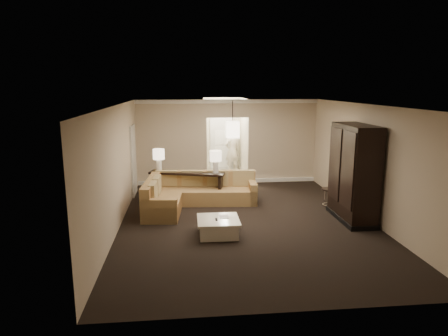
{
  "coord_description": "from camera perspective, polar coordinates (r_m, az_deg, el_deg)",
  "views": [
    {
      "loc": [
        -1.49,
        -9.14,
        3.24
      ],
      "look_at": [
        -0.41,
        1.2,
        1.09
      ],
      "focal_mm": 32.0,
      "sensor_mm": 36.0,
      "label": 1
    }
  ],
  "objects": [
    {
      "name": "wall_left",
      "position": [
        9.45,
        -15.03,
        0.06
      ],
      "size": [
        0.04,
        8.0,
        2.8
      ],
      "primitive_type": "cube",
      "color": "beige",
      "rests_on": "ground"
    },
    {
      "name": "crown_molding",
      "position": [
        13.18,
        0.56,
        9.48
      ],
      "size": [
        6.0,
        0.1,
        0.12
      ],
      "primitive_type": "cube",
      "color": "white",
      "rests_on": "wall_back"
    },
    {
      "name": "wall_front",
      "position": [
        5.66,
        9.73,
        -7.46
      ],
      "size": [
        6.0,
        0.04,
        2.8
      ],
      "primitive_type": "cube",
      "color": "beige",
      "rests_on": "ground"
    },
    {
      "name": "side_door",
      "position": [
        12.23,
        -12.8,
        1.09
      ],
      "size": [
        0.05,
        0.9,
        2.1
      ],
      "primitive_type": "cube",
      "color": "silver",
      "rests_on": "ground"
    },
    {
      "name": "ground",
      "position": [
        9.81,
        3.15,
        -7.61
      ],
      "size": [
        8.0,
        8.0,
        0.0
      ],
      "primitive_type": "plane",
      "color": "black",
      "rests_on": "ground"
    },
    {
      "name": "coffee_table",
      "position": [
        8.89,
        -0.83,
        -8.37
      ],
      "size": [
        0.92,
        0.92,
        0.38
      ],
      "rotation": [
        0.0,
        0.0,
        -0.01
      ],
      "color": "white",
      "rests_on": "ground"
    },
    {
      "name": "armoire",
      "position": [
        10.11,
        18.0,
        -0.97
      ],
      "size": [
        0.7,
        1.63,
        2.34
      ],
      "color": "black",
      "rests_on": "ground"
    },
    {
      "name": "person",
      "position": [
        15.04,
        1.2,
        2.79
      ],
      "size": [
        0.78,
        0.66,
        1.83
      ],
      "primitive_type": "imported",
      "rotation": [
        0.0,
        0.0,
        3.54
      ],
      "color": "beige",
      "rests_on": "ground"
    },
    {
      "name": "baseboard",
      "position": [
        13.55,
        0.54,
        -1.87
      ],
      "size": [
        6.0,
        0.1,
        0.12
      ],
      "primitive_type": "cube",
      "color": "white",
      "rests_on": "ground"
    },
    {
      "name": "sectional_sofa",
      "position": [
        10.93,
        -4.77,
        -3.68
      ],
      "size": [
        3.1,
        2.4,
        0.88
      ],
      "rotation": [
        0.0,
        0.0,
        -0.08
      ],
      "color": "brown",
      "rests_on": "ground"
    },
    {
      "name": "console_table",
      "position": [
        11.47,
        -5.26,
        -2.2
      ],
      "size": [
        2.2,
        1.06,
        0.83
      ],
      "rotation": [
        0.0,
        0.0,
        -0.28
      ],
      "color": "black",
      "rests_on": "ground"
    },
    {
      "name": "wall_right",
      "position": [
        10.35,
        19.88,
        0.75
      ],
      "size": [
        0.04,
        8.0,
        2.8
      ],
      "primitive_type": "cube",
      "color": "beige",
      "rests_on": "ground"
    },
    {
      "name": "pendant_light",
      "position": [
        12.0,
        1.23,
        5.54
      ],
      "size": [
        0.38,
        0.38,
        1.09
      ],
      "color": "black",
      "rests_on": "ceiling"
    },
    {
      "name": "drink_table",
      "position": [
        11.08,
        14.85,
        -3.63
      ],
      "size": [
        0.43,
        0.43,
        0.54
      ],
      "rotation": [
        0.0,
        0.0,
        0.1
      ],
      "color": "black",
      "rests_on": "ground"
    },
    {
      "name": "foyer",
      "position": [
        14.69,
        -0.07,
        4.11
      ],
      "size": [
        1.44,
        2.02,
        2.8
      ],
      "color": "silver",
      "rests_on": "ground"
    },
    {
      "name": "wall_back",
      "position": [
        13.35,
        0.52,
        3.78
      ],
      "size": [
        6.0,
        0.04,
        2.8
      ],
      "primitive_type": "cube",
      "color": "beige",
      "rests_on": "ground"
    },
    {
      "name": "table_lamp_left",
      "position": [
        11.56,
        -9.31,
        1.65
      ],
      "size": [
        0.33,
        0.33,
        0.64
      ],
      "color": "white",
      "rests_on": "console_table"
    },
    {
      "name": "ceiling",
      "position": [
        9.27,
        3.35,
        8.96
      ],
      "size": [
        6.0,
        8.0,
        0.02
      ],
      "primitive_type": "cube",
      "color": "silver",
      "rests_on": "wall_back"
    },
    {
      "name": "table_lamp_right",
      "position": [
        11.13,
        -1.2,
        1.41
      ],
      "size": [
        0.33,
        0.33,
        0.64
      ],
      "color": "white",
      "rests_on": "console_table"
    }
  ]
}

